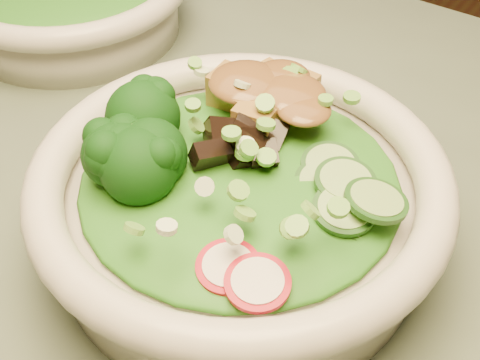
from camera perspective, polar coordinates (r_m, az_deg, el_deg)
The scene contains 11 objects.
dining_table at distance 0.61m, azimuth 3.49°, elevation -11.51°, with size 1.20×0.80×0.75m.
salad_bowl at distance 0.48m, azimuth 0.00°, elevation -1.86°, with size 0.30×0.30×0.08m.
side_bowl at distance 0.75m, azimuth -14.30°, elevation 14.69°, with size 0.25×0.25×0.07m.
lettuce_bed at distance 0.46m, azimuth 0.00°, elevation 0.09°, with size 0.22×0.22×0.03m, color #206715.
broccoli_florets at distance 0.46m, azimuth -8.37°, elevation 2.81°, with size 0.09×0.08×0.05m, color black, non-canonical shape.
radish_slices at distance 0.41m, azimuth -1.85°, elevation -6.25°, with size 0.12×0.04×0.02m, color #A40C1D, non-canonical shape.
cucumber_slices at distance 0.44m, azimuth 8.98°, elevation -0.12°, with size 0.08×0.08×0.04m, color #94CB70, non-canonical shape.
mushroom_heap at distance 0.46m, azimuth 0.37°, elevation 2.65°, with size 0.08×0.08×0.04m, color black, non-canonical shape.
tofu_cubes at distance 0.50m, azimuth 1.96°, elevation 6.42°, with size 0.10×0.07×0.04m, color olive, non-canonical shape.
peanut_sauce at distance 0.50m, azimuth 2.00°, elevation 7.75°, with size 0.08×0.06×0.02m, color brown.
scallion_garnish at distance 0.44m, azimuth 0.00°, elevation 2.65°, with size 0.21×0.21×0.03m, color #6BB13E, non-canonical shape.
Camera 1 is at (0.17, -0.31, 1.13)m, focal length 50.00 mm.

